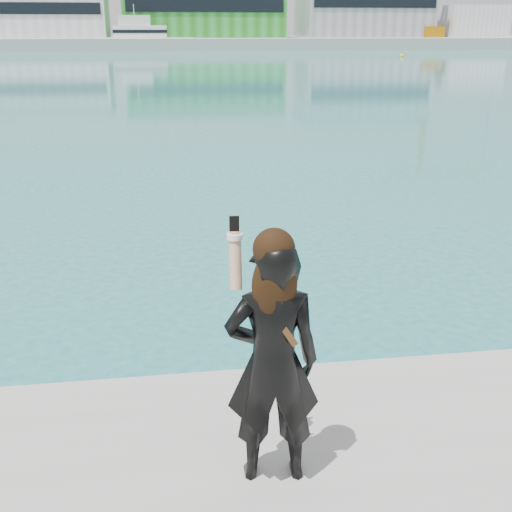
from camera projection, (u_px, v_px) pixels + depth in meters
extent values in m
cube|color=#9E9E99|center=(162.00, 43.00, 125.82)|extent=(320.00, 40.00, 2.00)
cube|color=silver|center=(41.00, 12.00, 119.07)|extent=(24.00, 15.00, 9.00)
cube|color=black|center=(34.00, 8.00, 111.83)|extent=(22.80, 0.20, 1.98)
cube|color=#278320|center=(203.00, 10.00, 123.05)|extent=(30.00, 16.00, 10.00)
cube|color=black|center=(206.00, 6.00, 115.33)|extent=(28.50, 0.20, 2.20)
cube|color=gray|center=(364.00, 5.00, 127.15)|extent=(25.00, 15.00, 12.00)
cube|color=black|center=(376.00, 0.00, 119.86)|extent=(23.75, 0.20, 2.64)
cube|color=silver|center=(471.00, 21.00, 129.33)|extent=(12.00, 10.00, 6.00)
cube|color=#C57C0B|center=(431.00, 32.00, 124.89)|extent=(4.00, 4.00, 2.00)
cylinder|color=silver|center=(281.00, 15.00, 118.80)|extent=(0.16, 0.16, 8.00)
cube|color=white|center=(146.00, 44.00, 111.47)|extent=(16.25, 4.66, 2.16)
cube|color=white|center=(140.00, 31.00, 110.66)|extent=(9.04, 3.87, 1.98)
cube|color=white|center=(134.00, 20.00, 109.94)|extent=(5.43, 3.11, 1.62)
cube|color=black|center=(140.00, 31.00, 110.66)|extent=(9.22, 3.96, 0.54)
cylinder|color=silver|center=(134.00, 10.00, 109.37)|extent=(0.14, 0.14, 1.80)
sphere|color=#FFEE0D|center=(402.00, 57.00, 86.09)|extent=(0.50, 0.50, 0.50)
imported|color=black|center=(273.00, 364.00, 3.99)|extent=(0.62, 0.43, 1.63)
sphere|color=black|center=(274.00, 249.00, 3.71)|extent=(0.25, 0.25, 0.25)
ellipsoid|color=black|center=(275.00, 285.00, 3.73)|extent=(0.27, 0.14, 0.44)
cylinder|color=tan|center=(235.00, 261.00, 3.84)|extent=(0.09, 0.20, 0.35)
cylinder|color=white|center=(235.00, 236.00, 3.83)|extent=(0.10, 0.10, 0.03)
cube|color=black|center=(234.00, 226.00, 3.85)|extent=(0.06, 0.02, 0.12)
cube|color=#4C2D14|center=(280.00, 322.00, 3.80)|extent=(0.23, 0.03, 0.33)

